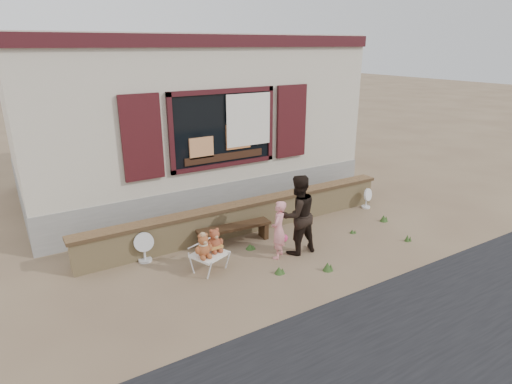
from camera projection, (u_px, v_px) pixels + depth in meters
ground at (272, 249)px, 8.35m from camera, size 80.00×80.00×0.00m
shopfront at (180, 115)px, 11.32m from camera, size 8.04×5.13×4.00m
brick_wall at (246, 216)px, 9.05m from camera, size 7.10×0.36×0.67m
bench at (234, 230)px, 8.49m from camera, size 1.53×0.44×0.39m
folding_chair at (209, 255)px, 7.45m from camera, size 0.69×0.65×0.34m
teddy_bear_left at (203, 245)px, 7.27m from camera, size 0.39×0.37×0.43m
teddy_bear_right at (214, 239)px, 7.48m from camera, size 0.39×0.37×0.43m
child at (279, 230)px, 7.86m from camera, size 0.48×0.46×1.11m
adult at (298, 215)px, 7.98m from camera, size 0.76×0.60×1.54m
fan_left at (144, 247)px, 7.79m from camera, size 0.37×0.25×0.58m
fan_right at (366, 198)px, 10.37m from camera, size 0.32×0.21×0.50m
grass_tufts at (327, 246)px, 8.31m from camera, size 3.48×1.60×0.16m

